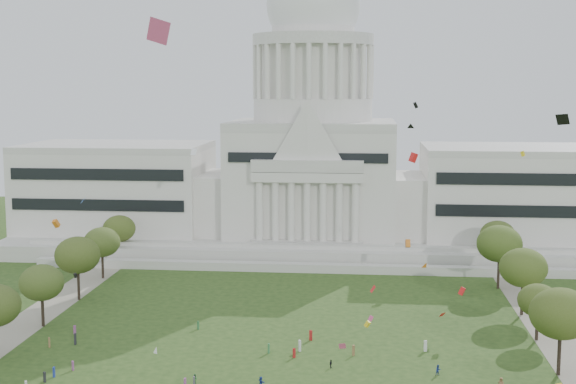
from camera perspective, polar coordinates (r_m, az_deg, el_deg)
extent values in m
cube|color=beige|center=(222.94, 1.75, -3.25)|extent=(160.00, 60.00, 4.00)
cube|color=beige|center=(190.93, 1.09, -5.39)|extent=(130.00, 3.00, 2.00)
cube|color=beige|center=(198.40, 1.27, -4.45)|extent=(140.00, 3.00, 5.00)
cube|color=silver|center=(230.15, -12.04, 0.21)|extent=(50.00, 34.00, 22.00)
cube|color=silver|center=(223.10, 15.99, -0.15)|extent=(50.00, 34.00, 22.00)
cube|color=silver|center=(221.76, -5.27, -0.71)|extent=(12.00, 26.00, 16.00)
cube|color=silver|center=(218.19, 8.81, -0.91)|extent=(12.00, 26.00, 16.00)
cube|color=silver|center=(219.51, 1.75, 0.81)|extent=(44.00, 38.00, 28.00)
cube|color=silver|center=(199.32, 1.37, 1.05)|extent=(28.00, 3.00, 2.40)
cube|color=black|center=(213.71, -13.45, 0.15)|extent=(46.00, 0.40, 11.00)
cube|color=black|center=(206.10, 16.86, -0.24)|extent=(46.00, 0.40, 11.00)
cylinder|color=silver|center=(218.07, 1.77, 5.88)|extent=(32.00, 32.00, 6.00)
cylinder|color=silver|center=(218.01, 1.79, 8.51)|extent=(28.00, 28.00, 14.00)
cylinder|color=beige|center=(218.31, 1.80, 10.74)|extent=(32.40, 32.40, 3.00)
cylinder|color=silver|center=(218.68, 1.80, 12.18)|extent=(22.00, 22.00, 8.00)
ellipsoid|color=white|center=(219.04, 1.81, 13.22)|extent=(25.00, 25.00, 26.20)
cube|color=gray|center=(153.79, -18.93, -9.40)|extent=(8.00, 160.00, 0.04)
cube|color=gray|center=(144.44, 19.03, -10.51)|extent=(8.00, 160.00, 0.04)
cylinder|color=black|center=(131.01, 18.72, -10.96)|extent=(0.56, 0.56, 6.20)
ellipsoid|color=#3A4B17|center=(129.11, 18.84, -8.19)|extent=(9.55, 9.55, 7.82)
cylinder|color=black|center=(154.97, -17.04, -8.19)|extent=(0.56, 0.56, 5.27)
ellipsoid|color=#3A4F1D|center=(153.58, -17.12, -6.18)|extent=(8.12, 8.12, 6.65)
cylinder|color=black|center=(147.17, 17.28, -9.18)|extent=(0.56, 0.56, 4.56)
ellipsoid|color=#394917|center=(145.88, 17.36, -7.36)|extent=(7.01, 7.01, 5.74)
cylinder|color=black|center=(171.50, -14.67, -6.45)|extent=(0.56, 0.56, 6.03)
ellipsoid|color=#374717|center=(170.09, -14.74, -4.36)|extent=(9.29, 9.29, 7.60)
cylinder|color=black|center=(161.73, 16.31, -7.37)|extent=(0.56, 0.56, 5.97)
ellipsoid|color=#3B5019|center=(160.25, 16.39, -5.18)|extent=(9.19, 9.19, 7.52)
cylinder|color=black|center=(188.98, -13.04, -5.20)|extent=(0.56, 0.56, 5.41)
ellipsoid|color=#394C1C|center=(187.82, -13.09, -3.49)|extent=(8.33, 8.33, 6.81)
cylinder|color=black|center=(180.72, 14.73, -5.68)|extent=(0.56, 0.56, 6.37)
ellipsoid|color=#375018|center=(179.32, 14.81, -3.58)|extent=(9.82, 9.82, 8.03)
cylinder|color=black|center=(206.33, -11.87, -4.10)|extent=(0.56, 0.56, 5.32)
ellipsoid|color=#3A4B17|center=(205.28, -11.92, -2.56)|extent=(8.19, 8.19, 6.70)
cylinder|color=black|center=(198.49, 14.62, -4.63)|extent=(0.56, 0.56, 5.47)
ellipsoid|color=#37491A|center=(197.37, 14.68, -2.98)|extent=(8.42, 8.42, 6.89)
imported|color=olive|center=(123.12, 14.91, -13.06)|extent=(1.13, 0.94, 1.97)
imported|color=navy|center=(127.07, 10.63, -12.34)|extent=(0.94, 0.77, 1.68)
imported|color=navy|center=(120.51, -1.94, -13.35)|extent=(1.42, 1.56, 1.64)
imported|color=#33723F|center=(122.39, -6.64, -13.08)|extent=(0.90, 0.80, 1.57)
imported|color=#26262B|center=(128.25, 3.06, -12.10)|extent=(0.72, 0.91, 1.36)
cube|color=silver|center=(137.36, 9.74, -10.74)|extent=(0.55, 0.42, 1.86)
cube|color=navy|center=(129.28, -16.31, -12.19)|extent=(0.28, 0.43, 1.60)
cube|color=#994C8C|center=(149.21, -14.93, -9.45)|extent=(0.41, 0.50, 1.61)
cube|color=#33723F|center=(147.98, -6.41, -9.40)|extent=(0.44, 0.47, 1.52)
cube|color=olive|center=(143.25, -16.61, -10.22)|extent=(0.45, 0.53, 1.70)
cube|color=#B21E1E|center=(141.10, 1.63, -10.15)|extent=(0.55, 0.46, 1.77)
cube|color=olive|center=(133.95, 4.68, -11.16)|extent=(0.45, 0.54, 1.75)
cube|color=#33723F|center=(134.64, -1.38, -11.06)|extent=(0.30, 0.45, 1.65)
cube|color=#4C4C51|center=(121.10, -6.69, -13.28)|extent=(0.40, 0.51, 1.69)
cube|color=#B21E1E|center=(132.57, 0.44, -11.38)|extent=(0.48, 0.47, 1.57)
cube|color=silver|center=(135.49, 0.84, -10.88)|extent=(0.51, 0.59, 1.91)
cube|color=#994C8C|center=(121.10, -7.34, -13.33)|extent=(0.32, 0.45, 1.53)
cube|color=#26262B|center=(127.59, -16.92, -12.48)|extent=(0.49, 0.47, 1.60)
cube|color=#994C8C|center=(131.38, -15.05, -11.84)|extent=(0.46, 0.46, 1.51)
cube|color=#26262B|center=(143.51, -14.90, -10.07)|extent=(0.39, 0.55, 1.93)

